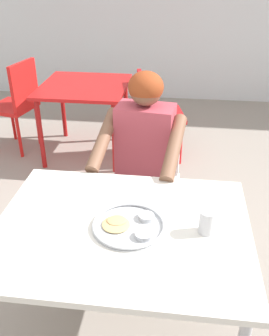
# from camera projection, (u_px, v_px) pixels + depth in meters

# --- Properties ---
(ground_plane) EXTENTS (12.00, 12.00, 0.05)m
(ground_plane) POSITION_uv_depth(u_px,v_px,m) (114.00, 336.00, 2.05)
(ground_plane) COLOR gray
(table_foreground) EXTENTS (1.11, 0.86, 0.75)m
(table_foreground) POSITION_uv_depth(u_px,v_px,m) (122.00, 240.00, 1.68)
(table_foreground) COLOR silver
(table_foreground) RESTS_ON ground
(thali_tray) EXTENTS (0.31, 0.31, 0.03)m
(thali_tray) POSITION_uv_depth(u_px,v_px,m) (129.00, 225.00, 1.63)
(thali_tray) COLOR #B7BABF
(thali_tray) RESTS_ON table_foreground
(drinking_cup) EXTENTS (0.07, 0.07, 0.11)m
(drinking_cup) POSITION_uv_depth(u_px,v_px,m) (207.00, 221.00, 1.58)
(drinking_cup) COLOR silver
(drinking_cup) RESTS_ON table_foreground
(chair_foreground) EXTENTS (0.46, 0.44, 0.84)m
(chair_foreground) POSITION_uv_depth(u_px,v_px,m) (148.00, 171.00, 2.57)
(chair_foreground) COLOR silver
(chair_foreground) RESTS_ON ground
(diner_foreground) EXTENTS (0.54, 0.59, 1.20)m
(diner_foreground) POSITION_uv_depth(u_px,v_px,m) (142.00, 156.00, 2.28)
(diner_foreground) COLOR #393939
(diner_foreground) RESTS_ON ground
(table_background_red) EXTENTS (0.80, 0.83, 0.70)m
(table_background_red) POSITION_uv_depth(u_px,v_px,m) (84.00, 94.00, 3.57)
(table_background_red) COLOR red
(table_background_red) RESTS_ON ground
(chair_red_left) EXTENTS (0.47, 0.48, 0.90)m
(chair_red_left) POSITION_uv_depth(u_px,v_px,m) (18.00, 100.00, 3.68)
(chair_red_left) COLOR red
(chair_red_left) RESTS_ON ground
(chair_red_right) EXTENTS (0.50, 0.50, 0.83)m
(chair_red_right) POSITION_uv_depth(u_px,v_px,m) (153.00, 110.00, 3.55)
(chair_red_right) COLOR red
(chair_red_right) RESTS_ON ground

